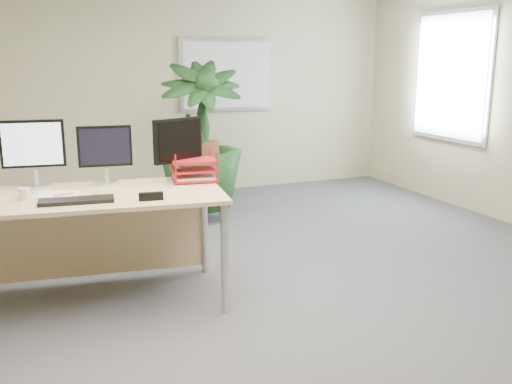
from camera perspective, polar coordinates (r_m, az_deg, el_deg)
name	(u,v)px	position (r m, az deg, el deg)	size (l,w,h in m)	color
floor	(258,326)	(3.96, 0.18, -13.24)	(8.00, 8.00, 0.00)	#434347
back_wall	(136,92)	(7.41, -11.91, 9.75)	(7.00, 0.04, 2.70)	beige
whiteboard	(227,75)	(7.68, -2.93, 11.62)	(1.30, 0.04, 0.95)	silver
window	(451,76)	(7.37, 18.90, 10.88)	(0.04, 1.30, 1.55)	silver
desk	(72,215)	(4.37, -17.93, -2.22)	(2.24, 1.16, 0.83)	#D8AC7F
floor_plant	(201,154)	(6.25, -5.54, 3.83)	(0.84, 0.84, 1.50)	black
monitor_left	(33,149)	(4.50, -21.39, 4.02)	(0.45, 0.20, 0.50)	silver
monitor_right	(105,151)	(4.47, -14.85, 4.01)	(0.40, 0.18, 0.45)	silver
monitor_dark	(178,145)	(4.47, -7.77, 4.66)	(0.42, 0.21, 0.49)	silver
keyboard	(77,200)	(3.98, -17.50, -0.82)	(0.48, 0.16, 0.03)	black
coffee_mug	(24,194)	(4.17, -22.19, -0.20)	(0.11, 0.07, 0.08)	white
spiral_notebook	(57,195)	(4.21, -19.31, -0.30)	(0.30, 0.22, 0.01)	silver
orange_pen	(63,194)	(4.17, -18.70, -0.22)	(0.01, 0.01, 0.14)	orange
yellow_highlighter	(101,194)	(4.16, -15.20, -0.18)	(0.01, 0.01, 0.11)	yellow
letter_tray	(194,172)	(4.48, -6.21, 2.03)	(0.37, 0.30, 0.16)	maroon
stapler	(151,196)	(3.92, -10.46, -0.43)	(0.16, 0.04, 0.05)	black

